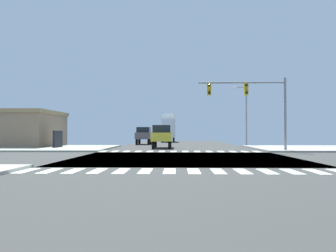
{
  "coord_description": "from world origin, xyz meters",
  "views": [
    {
      "loc": [
        -0.43,
        -21.22,
        1.59
      ],
      "look_at": [
        -1.27,
        9.18,
        2.2
      ],
      "focal_mm": 35.95,
      "sensor_mm": 36.0,
      "label": 1
    }
  ],
  "objects_px": {
    "box_truck_middle_2": "(168,127)",
    "pickup_outer_2": "(162,136)",
    "traffic_signal_mast": "(251,97)",
    "street_lamp": "(244,110)",
    "bank_building": "(8,129)",
    "suv_leading_1": "(144,134)"
  },
  "relations": [
    {
      "from": "bank_building",
      "to": "box_truck_middle_2",
      "type": "xyz_separation_m",
      "value": [
        17.28,
        21.12,
        0.56
      ]
    },
    {
      "from": "bank_building",
      "to": "pickup_outer_2",
      "type": "bearing_deg",
      "value": -7.73
    },
    {
      "from": "suv_leading_1",
      "to": "street_lamp",
      "type": "bearing_deg",
      "value": 156.68
    },
    {
      "from": "traffic_signal_mast",
      "to": "street_lamp",
      "type": "relative_size",
      "value": 1.03
    },
    {
      "from": "pickup_outer_2",
      "to": "street_lamp",
      "type": "bearing_deg",
      "value": -148.55
    },
    {
      "from": "street_lamp",
      "to": "suv_leading_1",
      "type": "bearing_deg",
      "value": 156.68
    },
    {
      "from": "street_lamp",
      "to": "pickup_outer_2",
      "type": "distance_m",
      "value": 11.6
    },
    {
      "from": "box_truck_middle_2",
      "to": "pickup_outer_2",
      "type": "distance_m",
      "value": 23.49
    },
    {
      "from": "street_lamp",
      "to": "box_truck_middle_2",
      "type": "distance_m",
      "value": 20.12
    },
    {
      "from": "suv_leading_1",
      "to": "box_truck_middle_2",
      "type": "relative_size",
      "value": 0.64
    },
    {
      "from": "traffic_signal_mast",
      "to": "pickup_outer_2",
      "type": "distance_m",
      "value": 10.38
    },
    {
      "from": "street_lamp",
      "to": "traffic_signal_mast",
      "type": "bearing_deg",
      "value": -98.64
    },
    {
      "from": "traffic_signal_mast",
      "to": "suv_leading_1",
      "type": "distance_m",
      "value": 20.63
    },
    {
      "from": "bank_building",
      "to": "box_truck_middle_2",
      "type": "relative_size",
      "value": 1.72
    },
    {
      "from": "traffic_signal_mast",
      "to": "box_truck_middle_2",
      "type": "xyz_separation_m",
      "value": [
        -7.74,
        29.53,
        -2.06
      ]
    },
    {
      "from": "bank_building",
      "to": "pickup_outer_2",
      "type": "distance_m",
      "value": 17.45
    },
    {
      "from": "traffic_signal_mast",
      "to": "pickup_outer_2",
      "type": "bearing_deg",
      "value": 141.9
    },
    {
      "from": "traffic_signal_mast",
      "to": "street_lamp",
      "type": "xyz_separation_m",
      "value": [
        1.81,
        11.91,
        -0.3
      ]
    },
    {
      "from": "street_lamp",
      "to": "pickup_outer_2",
      "type": "xyz_separation_m",
      "value": [
        -9.55,
        -5.84,
        -3.04
      ]
    },
    {
      "from": "traffic_signal_mast",
      "to": "pickup_outer_2",
      "type": "height_order",
      "value": "traffic_signal_mast"
    },
    {
      "from": "traffic_signal_mast",
      "to": "pickup_outer_2",
      "type": "xyz_separation_m",
      "value": [
        -7.74,
        6.07,
        -3.33
      ]
    },
    {
      "from": "suv_leading_1",
      "to": "pickup_outer_2",
      "type": "height_order",
      "value": "pickup_outer_2"
    }
  ]
}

